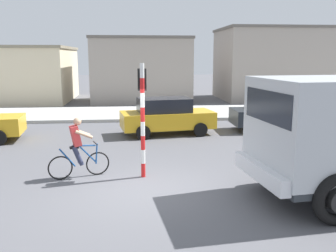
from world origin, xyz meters
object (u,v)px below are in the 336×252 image
object	(u,v)px
cyclist	(78,148)
traffic_light_pole	(142,105)
car_red_near	(277,113)
car_far_side	(166,116)

from	to	relation	value
cyclist	traffic_light_pole	size ratio (longest dim) A/B	0.54
traffic_light_pole	car_red_near	distance (m)	8.84
car_red_near	car_far_side	xyz separation A→B (m)	(-5.14, -0.35, 0.00)
traffic_light_pole	car_far_side	distance (m)	5.94
cyclist	traffic_light_pole	bearing A→B (deg)	-2.02
traffic_light_pole	cyclist	bearing A→B (deg)	177.98
car_far_side	cyclist	bearing A→B (deg)	-118.14
traffic_light_pole	car_far_side	bearing A→B (deg)	78.12
cyclist	traffic_light_pole	distance (m)	2.17
car_red_near	car_far_side	bearing A→B (deg)	-176.07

